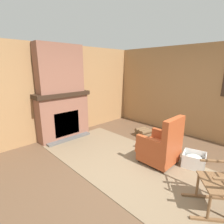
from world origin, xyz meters
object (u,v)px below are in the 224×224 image
at_px(armchair, 161,147).
at_px(oil_lamp_vase, 51,90).
at_px(rocking_chair, 222,185).
at_px(firewood_stack, 143,132).
at_px(laundry_basket, 194,160).
at_px(storage_case, 64,89).

bearing_deg(armchair, oil_lamp_vase, 20.14).
bearing_deg(rocking_chair, oil_lamp_vase, -31.23).
relative_size(armchair, rocking_chair, 0.87).
distance_m(armchair, firewood_stack, 1.51).
height_order(laundry_basket, oil_lamp_vase, oil_lamp_vase).
xyz_separation_m(firewood_stack, oil_lamp_vase, (-1.55, -1.96, 1.26)).
bearing_deg(rocking_chair, armchair, -60.50).
xyz_separation_m(rocking_chair, firewood_stack, (-2.35, 1.46, -0.30)).
bearing_deg(armchair, storage_case, 12.95).
height_order(armchair, storage_case, storage_case).
height_order(armchair, firewood_stack, armchair).
relative_size(firewood_stack, oil_lamp_vase, 1.91).
bearing_deg(oil_lamp_vase, firewood_stack, 51.54).
relative_size(armchair, oil_lamp_vase, 4.39).
xyz_separation_m(armchair, storage_case, (-2.68, -0.62, 1.01)).
bearing_deg(oil_lamp_vase, armchair, 20.28).
bearing_deg(laundry_basket, armchair, -143.57).
relative_size(rocking_chair, firewood_stack, 2.65).
distance_m(firewood_stack, storage_case, 2.55).
height_order(armchair, rocking_chair, rocking_chair).
bearing_deg(rocking_chair, firewood_stack, -70.37).
distance_m(laundry_basket, storage_case, 3.59).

